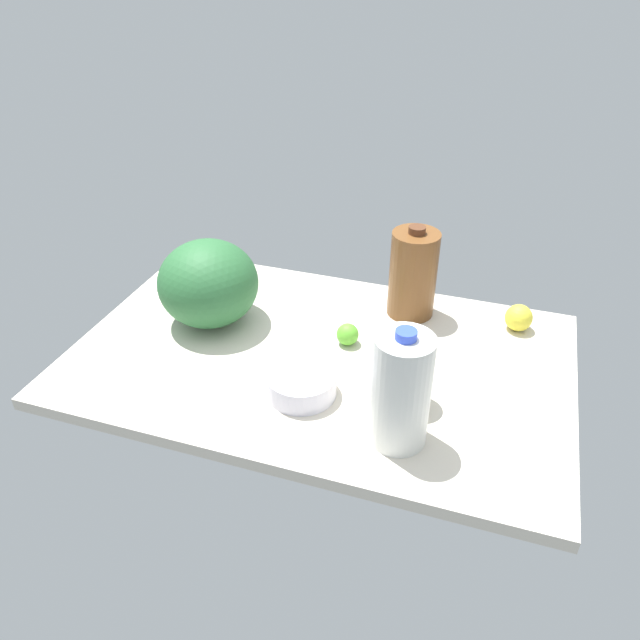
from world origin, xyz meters
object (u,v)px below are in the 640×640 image
milk_jug (401,391)px  lime_by_jug (348,334)px  lemon_far_back (519,318)px  tumbler_cup (404,367)px  watermelon (208,283)px  chocolate_milk_jug (413,274)px  mixing_bowl (301,384)px

milk_jug → lime_by_jug: (-19.19, 29.12, -9.76)cm
milk_jug → lemon_far_back: milk_jug is taller
tumbler_cup → watermelon: watermelon is taller
chocolate_milk_jug → lime_by_jug: size_ratio=4.53×
mixing_bowl → tumbler_cup: bearing=14.7°
milk_jug → watermelon: bearing=153.5°
watermelon → milk_jug: (56.39, -28.16, 1.34)cm
mixing_bowl → chocolate_milk_jug: bearing=68.7°
mixing_bowl → lime_by_jug: 22.41cm
tumbler_cup → watermelon: size_ratio=0.65×
lime_by_jug → watermelon: bearing=-178.5°
watermelon → lime_by_jug: (37.20, 0.95, -8.42)cm
tumbler_cup → watermelon: bearing=164.3°
lime_by_jug → milk_jug: bearing=-56.6°
chocolate_milk_jug → lemon_far_back: (28.12, 0.73, -8.35)cm
watermelon → milk_jug: bearing=-26.5°
mixing_bowl → milk_jug: size_ratio=0.59×
tumbler_cup → milk_jug: size_ratio=0.63×
tumbler_cup → lemon_far_back: bearing=58.2°
chocolate_milk_jug → watermelon: 53.19cm
lime_by_jug → mixing_bowl: bearing=-101.0°
watermelon → lemon_far_back: watermelon is taller
watermelon → lemon_far_back: 80.44cm
tumbler_cup → lemon_far_back: size_ratio=2.41×
chocolate_milk_jug → milk_jug: 49.20cm
mixing_bowl → lemon_far_back: (44.29, 42.26, 0.79)cm
lemon_far_back → watermelon: bearing=-164.6°
tumbler_cup → lemon_far_back: 43.34cm
lemon_far_back → mixing_bowl: bearing=-136.3°
mixing_bowl → watermelon: size_ratio=0.61×
milk_jug → lemon_far_back: 54.34cm
lime_by_jug → lemon_far_back: (40.00, 20.26, 0.71)cm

